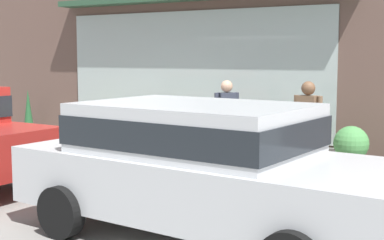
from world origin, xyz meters
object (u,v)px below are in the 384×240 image
at_px(pedestrian_passerby, 307,124).
at_px(potted_plant_trailing_edge, 351,148).
at_px(potted_plant_doorstep, 300,145).
at_px(pedestrian_with_handbag, 228,118).
at_px(fire_hydrant, 166,144).
at_px(parked_car_silver, 205,163).
at_px(potted_plant_low_front, 29,116).
at_px(potted_plant_near_hydrant, 158,137).
at_px(potted_plant_window_left, 97,131).

bearing_deg(pedestrian_passerby, potted_plant_trailing_edge, -108.99).
height_order(potted_plant_doorstep, potted_plant_trailing_edge, potted_plant_trailing_edge).
bearing_deg(pedestrian_with_handbag, fire_hydrant, 167.59).
relative_size(fire_hydrant, potted_plant_doorstep, 1.27).
distance_m(fire_hydrant, potted_plant_doorstep, 2.49).
xyz_separation_m(fire_hydrant, parked_car_silver, (2.42, -2.91, 0.38)).
relative_size(pedestrian_with_handbag, potted_plant_low_front, 1.31).
distance_m(fire_hydrant, pedestrian_passerby, 2.59).
height_order(parked_car_silver, potted_plant_low_front, parked_car_silver).
bearing_deg(potted_plant_near_hydrant, parked_car_silver, -50.64).
height_order(fire_hydrant, potted_plant_low_front, potted_plant_low_front).
bearing_deg(potted_plant_near_hydrant, fire_hydrant, -51.45).
bearing_deg(pedestrian_with_handbag, pedestrian_passerby, -64.36).
xyz_separation_m(pedestrian_passerby, potted_plant_trailing_edge, (0.46, 0.93, -0.48)).
height_order(pedestrian_passerby, potted_plant_near_hydrant, pedestrian_passerby).
xyz_separation_m(pedestrian_with_handbag, potted_plant_doorstep, (1.07, 0.85, -0.52)).
height_order(potted_plant_near_hydrant, potted_plant_low_front, potted_plant_low_front).
xyz_separation_m(fire_hydrant, pedestrian_with_handbag, (0.90, 0.67, 0.45)).
distance_m(pedestrian_passerby, potted_plant_doorstep, 1.52).
bearing_deg(potted_plant_doorstep, potted_plant_window_left, -178.55).
distance_m(parked_car_silver, potted_plant_window_left, 6.75).
bearing_deg(parked_car_silver, potted_plant_near_hydrant, 133.71).
xyz_separation_m(pedestrian_passerby, potted_plant_near_hydrant, (-3.59, 1.09, -0.60)).
relative_size(potted_plant_doorstep, potted_plant_trailing_edge, 0.88).
relative_size(fire_hydrant, potted_plant_low_front, 0.78).
relative_size(fire_hydrant, potted_plant_window_left, 1.29).
height_order(pedestrian_with_handbag, potted_plant_near_hydrant, pedestrian_with_handbag).
bearing_deg(pedestrian_with_handbag, parked_car_silver, -116.06).
bearing_deg(potted_plant_doorstep, fire_hydrant, -142.39).
relative_size(pedestrian_passerby, potted_plant_low_front, 1.34).
distance_m(potted_plant_doorstep, potted_plant_trailing_edge, 1.09).
height_order(potted_plant_trailing_edge, potted_plant_low_front, potted_plant_low_front).
xyz_separation_m(parked_car_silver, potted_plant_low_front, (-7.31, 4.30, -0.26)).
bearing_deg(potted_plant_near_hydrant, potted_plant_window_left, 177.18).
distance_m(fire_hydrant, potted_plant_near_hydrant, 1.68).
bearing_deg(pedestrian_passerby, pedestrian_with_handbag, -8.05).
xyz_separation_m(potted_plant_window_left, potted_plant_low_front, (-2.13, -0.01, 0.23)).
bearing_deg(potted_plant_doorstep, potted_plant_low_front, -178.93).
xyz_separation_m(pedestrian_passerby, potted_plant_window_left, (-5.29, 1.18, -0.59)).
xyz_separation_m(fire_hydrant, pedestrian_passerby, (2.54, 0.22, 0.49)).
relative_size(parked_car_silver, potted_plant_low_front, 3.77).
height_order(pedestrian_passerby, potted_plant_window_left, pedestrian_passerby).
distance_m(potted_plant_doorstep, potted_plant_low_front, 6.86).
bearing_deg(fire_hydrant, potted_plant_trailing_edge, 21.02).
xyz_separation_m(pedestrian_with_handbag, potted_plant_near_hydrant, (-1.95, 0.64, -0.56)).
distance_m(potted_plant_trailing_edge, potted_plant_near_hydrant, 4.05).
bearing_deg(parked_car_silver, pedestrian_with_handbag, 117.31).
xyz_separation_m(potted_plant_doorstep, potted_plant_low_front, (-6.86, -0.13, 0.19)).
xyz_separation_m(pedestrian_with_handbag, pedestrian_passerby, (1.64, -0.45, 0.04)).
relative_size(potted_plant_near_hydrant, potted_plant_low_front, 0.58).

